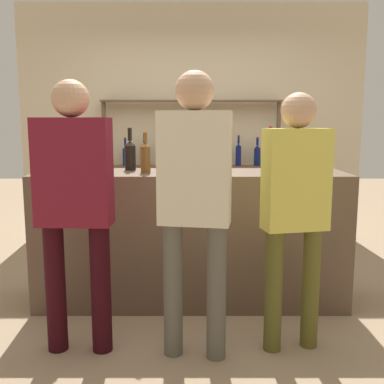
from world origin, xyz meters
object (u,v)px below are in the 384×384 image
counter_bottle_1 (171,155)px  customer_right (296,201)px  customer_center (196,192)px  counter_bottle_3 (84,158)px  counter_bottle_5 (271,153)px  counter_bottle_0 (199,156)px  wine_glass (175,157)px  counter_bottle_2 (147,156)px  customer_left (76,197)px  counter_bottle_4 (131,154)px  ice_bucket (95,159)px

counter_bottle_1 → customer_right: bearing=-49.7°
customer_center → counter_bottle_3: bearing=56.7°
counter_bottle_5 → counter_bottle_0: bearing=-174.8°
counter_bottle_0 → wine_glass: counter_bottle_0 is taller
counter_bottle_5 → customer_right: 0.89m
counter_bottle_2 → customer_center: (0.37, -0.82, -0.15)m
counter_bottle_0 → counter_bottle_2: (-0.41, -0.08, -0.00)m
counter_bottle_0 → customer_left: (-0.77, -0.83, -0.19)m
customer_center → wine_glass: bearing=19.3°
counter_bottle_2 → counter_bottle_3: 0.48m
counter_bottle_3 → customer_right: (1.47, -0.69, -0.21)m
counter_bottle_0 → customer_right: bearing=-53.8°
counter_bottle_0 → customer_left: customer_left is taller
customer_left → customer_center: (0.73, -0.07, 0.04)m
counter_bottle_3 → customer_center: size_ratio=0.18×
counter_bottle_5 → customer_left: size_ratio=0.21×
customer_right → customer_left: bearing=79.4°
counter_bottle_4 → counter_bottle_5: (1.12, -0.06, 0.01)m
counter_bottle_0 → ice_bucket: bearing=172.8°
counter_bottle_1 → wine_glass: size_ratio=1.96×
counter_bottle_2 → counter_bottle_4: counter_bottle_4 is taller
counter_bottle_3 → counter_bottle_4: (0.33, 0.22, 0.01)m
counter_bottle_0 → wine_glass: size_ratio=2.07×
counter_bottle_4 → customer_left: customer_left is taller
counter_bottle_5 → customer_right: size_ratio=0.22×
counter_bottle_1 → counter_bottle_4: counter_bottle_4 is taller
counter_bottle_1 → customer_right: (0.82, -0.97, -0.22)m
counter_bottle_2 → ice_bucket: size_ratio=1.69×
counter_bottle_1 → ice_bucket: counter_bottle_1 is taller
counter_bottle_4 → customer_center: bearing=-63.0°
counter_bottle_0 → wine_glass: bearing=170.2°
counter_bottle_0 → counter_bottle_4: counter_bottle_4 is taller
counter_bottle_2 → wine_glass: 0.24m
counter_bottle_4 → customer_right: customer_right is taller
ice_bucket → counter_bottle_0: bearing=-7.2°
ice_bucket → counter_bottle_2: bearing=-23.3°
counter_bottle_2 → counter_bottle_3: (-0.48, -0.03, -0.01)m
counter_bottle_1 → counter_bottle_3: 0.71m
counter_bottle_2 → counter_bottle_5: counter_bottle_5 is taller
ice_bucket → customer_left: size_ratio=0.11×
counter_bottle_3 → customer_center: customer_center is taller
counter_bottle_3 → customer_center: 1.17m
counter_bottle_1 → counter_bottle_2: (-0.17, -0.25, 0.01)m
counter_bottle_1 → counter_bottle_5: counter_bottle_5 is taller
ice_bucket → customer_left: (0.08, -0.94, -0.16)m
counter_bottle_2 → counter_bottle_3: counter_bottle_2 is taller
wine_glass → ice_bucket: ice_bucket is taller
counter_bottle_0 → counter_bottle_1: size_ratio=1.06×
counter_bottle_1 → counter_bottle_5: 0.82m
counter_bottle_2 → counter_bottle_5: size_ratio=0.91×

